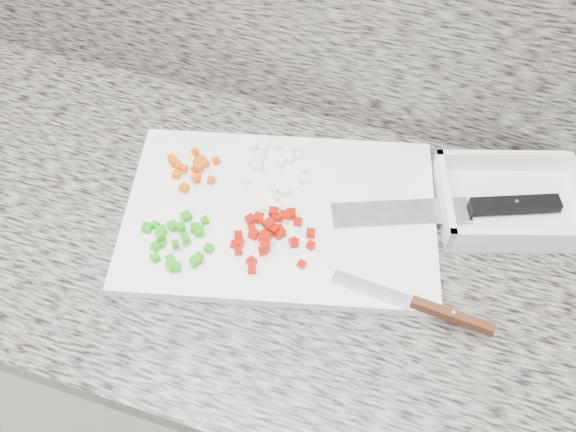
{
  "coord_description": "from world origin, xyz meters",
  "views": [
    {
      "loc": [
        0.27,
        0.89,
        1.74
      ],
      "look_at": [
        0.08,
        1.46,
        0.94
      ],
      "focal_mm": 40.0,
      "sensor_mm": 36.0,
      "label": 1
    }
  ],
  "objects": [
    {
      "name": "green_pepper_pile",
      "position": [
        -0.07,
        1.37,
        0.92
      ],
      "size": [
        0.12,
        0.11,
        0.02
      ],
      "color": "#1C970D",
      "rests_on": "cutting_board"
    },
    {
      "name": "onion_pile",
      "position": [
        0.01,
        1.58,
        0.92
      ],
      "size": [
        0.12,
        0.12,
        0.02
      ],
      "color": "white",
      "rests_on": "cutting_board"
    },
    {
      "name": "carrot_pile",
      "position": [
        -0.11,
        1.52,
        0.92
      ],
      "size": [
        0.1,
        0.1,
        0.02
      ],
      "color": "#D84E04",
      "rests_on": "cutting_board"
    },
    {
      "name": "garlic_pile",
      "position": [
        0.05,
        1.47,
        0.92
      ],
      "size": [
        0.06,
        0.06,
        0.01
      ],
      "color": "#F3E9BC",
      "rests_on": "cutting_board"
    },
    {
      "name": "countertop",
      "position": [
        0.0,
        1.44,
        0.88
      ],
      "size": [
        3.96,
        0.64,
        0.04
      ],
      "primitive_type": "cube",
      "color": "slate",
      "rests_on": "cabinet"
    },
    {
      "name": "chef_knife",
      "position": [
        0.36,
        1.59,
        0.92
      ],
      "size": [
        0.36,
        0.17,
        0.02
      ],
      "rotation": [
        0.0,
        0.0,
        0.38
      ],
      "color": "silver",
      "rests_on": "cutting_board"
    },
    {
      "name": "red_pepper_pile",
      "position": [
        0.06,
        1.43,
        0.93
      ],
      "size": [
        0.13,
        0.13,
        0.03
      ],
      "color": "#A50C02",
      "rests_on": "cutting_board"
    },
    {
      "name": "paring_knife",
      "position": [
        0.32,
        1.38,
        0.92
      ],
      "size": [
        0.24,
        0.04,
        0.02
      ],
      "rotation": [
        0.0,
        0.0,
        -0.08
      ],
      "color": "silver",
      "rests_on": "cutting_board"
    },
    {
      "name": "cutting_board",
      "position": [
        0.06,
        1.48,
        0.91
      ],
      "size": [
        0.57,
        0.44,
        0.02
      ],
      "primitive_type": "cube",
      "rotation": [
        0.0,
        0.0,
        0.24
      ],
      "color": "white",
      "rests_on": "countertop"
    },
    {
      "name": "tray",
      "position": [
        0.42,
        1.62,
        0.92
      ],
      "size": [
        0.28,
        0.24,
        0.05
      ],
      "rotation": [
        0.0,
        0.0,
        0.31
      ],
      "color": "white",
      "rests_on": "countertop"
    },
    {
      "name": "cabinet",
      "position": [
        0.0,
        1.44,
        0.43
      ],
      "size": [
        3.92,
        0.62,
        0.86
      ],
      "primitive_type": "cube",
      "color": "silver",
      "rests_on": "ground"
    }
  ]
}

